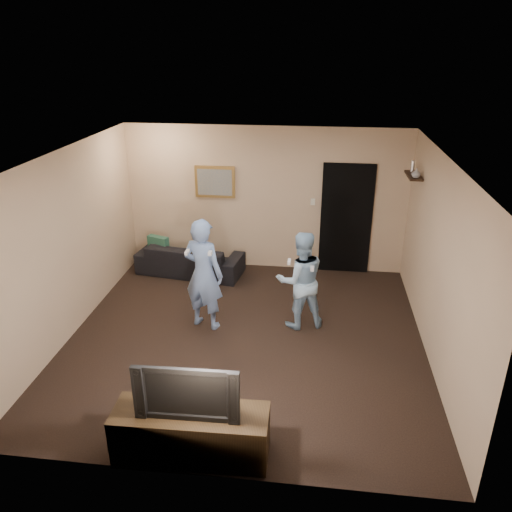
# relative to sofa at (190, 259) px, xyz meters

# --- Properties ---
(ground) EXTENTS (5.00, 5.00, 0.00)m
(ground) POSITION_rel_sofa_xyz_m (1.31, -2.03, -0.28)
(ground) COLOR black
(ground) RESTS_ON ground
(ceiling) EXTENTS (5.00, 5.00, 0.04)m
(ceiling) POSITION_rel_sofa_xyz_m (1.31, -2.03, 2.32)
(ceiling) COLOR silver
(ceiling) RESTS_ON wall_back
(wall_back) EXTENTS (5.00, 0.04, 2.60)m
(wall_back) POSITION_rel_sofa_xyz_m (1.31, 0.47, 1.02)
(wall_back) COLOR tan
(wall_back) RESTS_ON ground
(wall_front) EXTENTS (5.00, 0.04, 2.60)m
(wall_front) POSITION_rel_sofa_xyz_m (1.31, -4.53, 1.02)
(wall_front) COLOR tan
(wall_front) RESTS_ON ground
(wall_left) EXTENTS (0.04, 5.00, 2.60)m
(wall_left) POSITION_rel_sofa_xyz_m (-1.19, -2.03, 1.02)
(wall_left) COLOR tan
(wall_left) RESTS_ON ground
(wall_right) EXTENTS (0.04, 5.00, 2.60)m
(wall_right) POSITION_rel_sofa_xyz_m (3.81, -2.03, 1.02)
(wall_right) COLOR tan
(wall_right) RESTS_ON ground
(sofa) EXTENTS (1.98, 1.00, 0.55)m
(sofa) POSITION_rel_sofa_xyz_m (0.00, 0.00, 0.00)
(sofa) COLOR black
(sofa) RESTS_ON ground
(throw_pillow) EXTENTS (0.42, 0.25, 0.40)m
(throw_pillow) POSITION_rel_sofa_xyz_m (-0.58, 0.00, 0.20)
(throw_pillow) COLOR #184A39
(throw_pillow) RESTS_ON sofa
(painting_frame) EXTENTS (0.72, 0.05, 0.57)m
(painting_frame) POSITION_rel_sofa_xyz_m (0.41, 0.44, 1.32)
(painting_frame) COLOR olive
(painting_frame) RESTS_ON wall_back
(painting_canvas) EXTENTS (0.62, 0.01, 0.47)m
(painting_canvas) POSITION_rel_sofa_xyz_m (0.41, 0.42, 1.32)
(painting_canvas) COLOR slate
(painting_canvas) RESTS_ON painting_frame
(doorway) EXTENTS (0.90, 0.06, 2.00)m
(doorway) POSITION_rel_sofa_xyz_m (2.76, 0.44, 0.72)
(doorway) COLOR black
(doorway) RESTS_ON ground
(light_switch) EXTENTS (0.08, 0.02, 0.12)m
(light_switch) POSITION_rel_sofa_xyz_m (2.16, 0.44, 1.02)
(light_switch) COLOR silver
(light_switch) RESTS_ON wall_back
(wall_shelf) EXTENTS (0.20, 0.60, 0.03)m
(wall_shelf) POSITION_rel_sofa_xyz_m (3.70, -0.23, 1.71)
(wall_shelf) COLOR black
(wall_shelf) RESTS_ON wall_right
(shelf_vase) EXTENTS (0.16, 0.16, 0.14)m
(shelf_vase) POSITION_rel_sofa_xyz_m (3.70, -0.41, 1.80)
(shelf_vase) COLOR #A8A8AC
(shelf_vase) RESTS_ON wall_shelf
(shelf_figurine) EXTENTS (0.06, 0.06, 0.18)m
(shelf_figurine) POSITION_rel_sofa_xyz_m (3.70, -0.05, 1.82)
(shelf_figurine) COLOR white
(shelf_figurine) RESTS_ON wall_shelf
(tv_console) EXTENTS (1.58, 0.54, 0.56)m
(tv_console) POSITION_rel_sofa_xyz_m (1.08, -4.27, -0.03)
(tv_console) COLOR black
(tv_console) RESTS_ON ground
(television) EXTENTS (1.03, 0.16, 0.59)m
(television) POSITION_rel_sofa_xyz_m (1.08, -4.27, 0.55)
(television) COLOR black
(television) RESTS_ON tv_console
(wii_player_left) EXTENTS (0.71, 0.58, 1.68)m
(wii_player_left) POSITION_rel_sofa_xyz_m (0.67, -1.77, 0.56)
(wii_player_left) COLOR #6A88B9
(wii_player_left) RESTS_ON ground
(wii_player_right) EXTENTS (0.85, 0.75, 1.48)m
(wii_player_right) POSITION_rel_sofa_xyz_m (2.05, -1.58, 0.46)
(wii_player_right) COLOR #96BDDB
(wii_player_right) RESTS_ON ground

